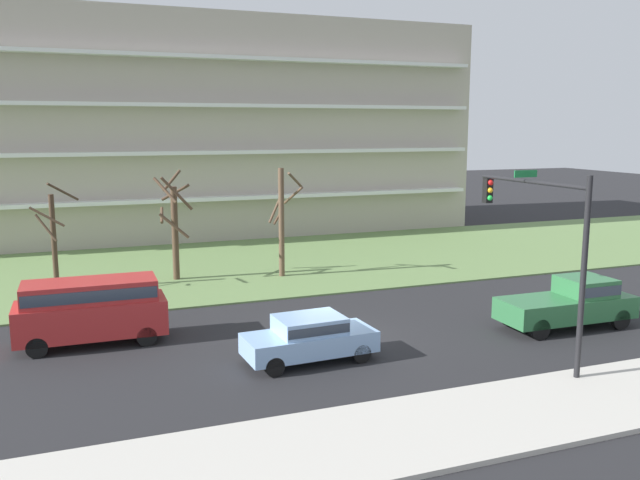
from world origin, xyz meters
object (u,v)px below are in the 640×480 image
(tree_left, at_px, (174,224))
(sedan_blue_near_left, at_px, (310,337))
(pickup_green_center_left, at_px, (571,302))
(traffic_signal_mast, at_px, (545,233))
(van_red_center_right, at_px, (91,307))
(tree_far_left, at_px, (54,238))
(tree_center, at_px, (282,219))

(tree_left, distance_m, sedan_blue_near_left, 13.88)
(pickup_green_center_left, relative_size, traffic_signal_mast, 0.85)
(van_red_center_right, bearing_deg, tree_far_left, -80.82)
(tree_far_left, distance_m, tree_left, 5.67)
(tree_far_left, xyz_separation_m, tree_left, (5.65, 0.36, 0.30))
(tree_left, height_order, traffic_signal_mast, traffic_signal_mast)
(sedan_blue_near_left, bearing_deg, traffic_signal_mast, -24.22)
(pickup_green_center_left, bearing_deg, tree_center, 123.24)
(sedan_blue_near_left, relative_size, traffic_signal_mast, 0.70)
(tree_center, relative_size, van_red_center_right, 1.09)
(tree_far_left, height_order, pickup_green_center_left, tree_far_left)
(tree_far_left, height_order, tree_left, tree_left)
(tree_center, distance_m, traffic_signal_mast, 15.78)
(van_red_center_right, bearing_deg, tree_left, -115.07)
(pickup_green_center_left, distance_m, van_red_center_right, 18.17)
(tree_left, bearing_deg, pickup_green_center_left, -45.62)
(sedan_blue_near_left, bearing_deg, tree_left, 97.02)
(tree_left, height_order, pickup_green_center_left, tree_left)
(traffic_signal_mast, bearing_deg, tree_left, 120.17)
(tree_center, height_order, traffic_signal_mast, traffic_signal_mast)
(tree_center, distance_m, pickup_green_center_left, 14.83)
(tree_far_left, distance_m, sedan_blue_near_left, 15.51)
(tree_left, xyz_separation_m, tree_center, (5.37, -1.12, 0.15))
(tree_far_left, bearing_deg, tree_left, 3.64)
(pickup_green_center_left, bearing_deg, sedan_blue_near_left, -179.15)
(pickup_green_center_left, bearing_deg, van_red_center_right, 166.52)
(pickup_green_center_left, xyz_separation_m, van_red_center_right, (-17.60, 4.50, 0.38))
(tree_center, distance_m, van_red_center_right, 12.65)
(tree_left, distance_m, pickup_green_center_left, 19.02)
(traffic_signal_mast, bearing_deg, pickup_green_center_left, 36.41)
(tree_far_left, height_order, sedan_blue_near_left, tree_far_left)
(pickup_green_center_left, bearing_deg, traffic_signal_mast, -142.72)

